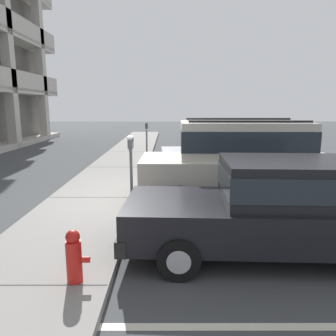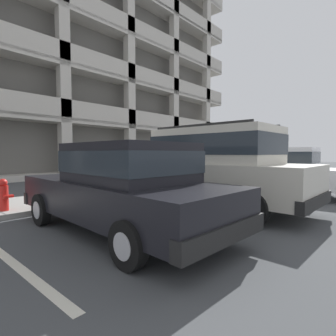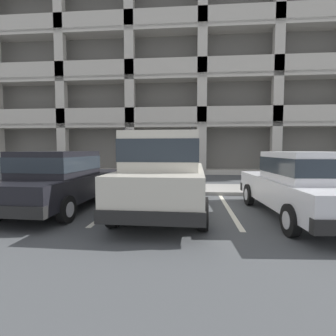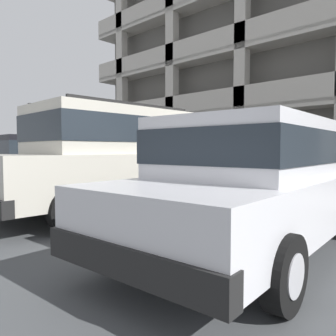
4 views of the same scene
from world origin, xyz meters
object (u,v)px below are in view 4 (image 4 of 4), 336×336
object	(u,v)px
red_sedan	(49,165)
dark_hatchback	(254,182)
silver_suv	(114,156)
parking_meter_near	(204,148)
fire_hydrant	(115,172)

from	to	relation	value
red_sedan	dark_hatchback	size ratio (longest dim) A/B	1.00
silver_suv	red_sedan	xyz separation A→B (m)	(-2.81, 0.08, -0.27)
red_sedan	dark_hatchback	world-z (taller)	same
red_sedan	parking_meter_near	bearing A→B (deg)	43.21
red_sedan	fire_hydrant	bearing A→B (deg)	112.04
fire_hydrant	silver_suv	bearing A→B (deg)	-37.61
silver_suv	red_sedan	size ratio (longest dim) A/B	1.06
parking_meter_near	fire_hydrant	xyz separation A→B (m)	(-4.00, 0.30, -0.78)
dark_hatchback	parking_meter_near	distance (m)	4.30
silver_suv	dark_hatchback	bearing A→B (deg)	-5.49
dark_hatchback	parking_meter_near	world-z (taller)	parking_meter_near
dark_hatchback	parking_meter_near	bearing A→B (deg)	131.65
parking_meter_near	fire_hydrant	world-z (taller)	parking_meter_near
silver_suv	red_sedan	bearing A→B (deg)	179.64
dark_hatchback	fire_hydrant	bearing A→B (deg)	151.33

